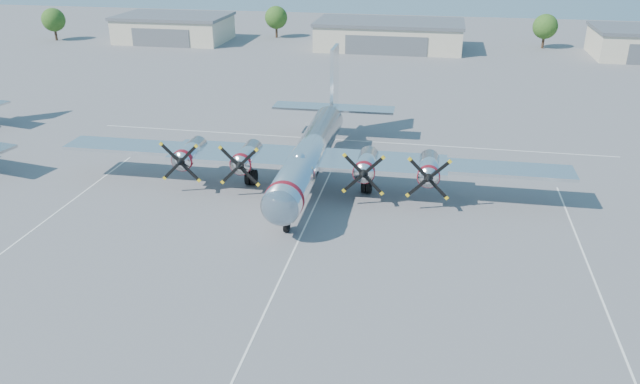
% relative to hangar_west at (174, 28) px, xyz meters
% --- Properties ---
extents(ground, '(260.00, 260.00, 0.00)m').
position_rel_hangar_west_xyz_m(ground, '(45.00, -81.96, -2.71)').
color(ground, '#5E5E61').
rests_on(ground, ground).
extents(parking_lines, '(60.00, 50.08, 0.01)m').
position_rel_hangar_west_xyz_m(parking_lines, '(45.00, -83.71, -2.71)').
color(parking_lines, silver).
rests_on(parking_lines, ground).
extents(hangar_west, '(22.60, 14.60, 5.40)m').
position_rel_hangar_west_xyz_m(hangar_west, '(0.00, 0.00, 0.00)').
color(hangar_west, '#C2B79A').
rests_on(hangar_west, ground).
extents(hangar_center, '(28.60, 14.60, 5.40)m').
position_rel_hangar_west_xyz_m(hangar_center, '(45.00, -0.00, -0.00)').
color(hangar_center, '#C2B79A').
rests_on(hangar_center, ground).
extents(tree_far_west, '(4.80, 4.80, 6.64)m').
position_rel_hangar_west_xyz_m(tree_far_west, '(-25.00, -3.96, 1.51)').
color(tree_far_west, '#382619').
rests_on(tree_far_west, ground).
extents(tree_west, '(4.80, 4.80, 6.64)m').
position_rel_hangar_west_xyz_m(tree_west, '(20.00, 8.04, 1.51)').
color(tree_west, '#382619').
rests_on(tree_west, ground).
extents(tree_east, '(4.80, 4.80, 6.64)m').
position_rel_hangar_west_xyz_m(tree_east, '(75.00, 6.04, 1.51)').
color(tree_east, '#382619').
rests_on(tree_east, ground).
extents(main_bomber_b29, '(47.94, 33.11, 10.51)m').
position_rel_hangar_west_xyz_m(main_bomber_b29, '(43.58, -69.57, -2.71)').
color(main_bomber_b29, white).
rests_on(main_bomber_b29, ground).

